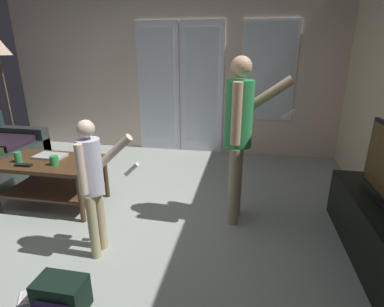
{
  "coord_description": "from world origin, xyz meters",
  "views": [
    {
      "loc": [
        1.25,
        -2.28,
        1.62
      ],
      "look_at": [
        0.79,
        0.17,
        0.75
      ],
      "focal_mm": 27.98,
      "sensor_mm": 36.0,
      "label": 1
    }
  ],
  "objects_px": {
    "person_child": "(93,178)",
    "loose_keyboard": "(54,291)",
    "person_adult": "(240,128)",
    "tv_remote_black": "(23,165)",
    "laptop_closed": "(50,156)",
    "backpack": "(61,296)",
    "cup_near_edge": "(18,157)",
    "dvd_remote_slim": "(89,156)",
    "cup_by_laptop": "(54,160)",
    "coffee_table": "(51,173)"
  },
  "relations": [
    {
      "from": "dvd_remote_slim",
      "to": "tv_remote_black",
      "type": "bearing_deg",
      "value": 173.57
    },
    {
      "from": "loose_keyboard",
      "to": "cup_near_edge",
      "type": "xyz_separation_m",
      "value": [
        -1.04,
        1.06,
        0.56
      ]
    },
    {
      "from": "backpack",
      "to": "cup_near_edge",
      "type": "xyz_separation_m",
      "value": [
        -1.19,
        1.19,
        0.45
      ]
    },
    {
      "from": "person_child",
      "to": "loose_keyboard",
      "type": "distance_m",
      "value": 0.83
    },
    {
      "from": "laptop_closed",
      "to": "cup_by_laptop",
      "type": "distance_m",
      "value": 0.27
    },
    {
      "from": "cup_by_laptop",
      "to": "tv_remote_black",
      "type": "relative_size",
      "value": 0.56
    },
    {
      "from": "loose_keyboard",
      "to": "cup_by_laptop",
      "type": "relative_size",
      "value": 4.71
    },
    {
      "from": "coffee_table",
      "to": "person_child",
      "type": "xyz_separation_m",
      "value": [
        0.87,
        -0.68,
        0.31
      ]
    },
    {
      "from": "coffee_table",
      "to": "cup_by_laptop",
      "type": "xyz_separation_m",
      "value": [
        0.13,
        -0.1,
        0.19
      ]
    },
    {
      "from": "person_child",
      "to": "tv_remote_black",
      "type": "height_order",
      "value": "person_child"
    },
    {
      "from": "cup_near_edge",
      "to": "loose_keyboard",
      "type": "bearing_deg",
      "value": -45.64
    },
    {
      "from": "coffee_table",
      "to": "person_child",
      "type": "height_order",
      "value": "person_child"
    },
    {
      "from": "coffee_table",
      "to": "loose_keyboard",
      "type": "relative_size",
      "value": 2.32
    },
    {
      "from": "person_adult",
      "to": "tv_remote_black",
      "type": "bearing_deg",
      "value": -173.03
    },
    {
      "from": "person_child",
      "to": "tv_remote_black",
      "type": "relative_size",
      "value": 6.71
    },
    {
      "from": "cup_by_laptop",
      "to": "tv_remote_black",
      "type": "bearing_deg",
      "value": -161.54
    },
    {
      "from": "person_child",
      "to": "laptop_closed",
      "type": "relative_size",
      "value": 3.63
    },
    {
      "from": "person_adult",
      "to": "dvd_remote_slim",
      "type": "height_order",
      "value": "person_adult"
    },
    {
      "from": "person_adult",
      "to": "cup_near_edge",
      "type": "height_order",
      "value": "person_adult"
    },
    {
      "from": "person_adult",
      "to": "loose_keyboard",
      "type": "height_order",
      "value": "person_adult"
    },
    {
      "from": "person_child",
      "to": "loose_keyboard",
      "type": "bearing_deg",
      "value": -104.24
    },
    {
      "from": "coffee_table",
      "to": "cup_by_laptop",
      "type": "relative_size",
      "value": 10.93
    },
    {
      "from": "tv_remote_black",
      "to": "dvd_remote_slim",
      "type": "height_order",
      "value": "same"
    },
    {
      "from": "cup_by_laptop",
      "to": "tv_remote_black",
      "type": "height_order",
      "value": "cup_by_laptop"
    },
    {
      "from": "loose_keyboard",
      "to": "cup_by_laptop",
      "type": "distance_m",
      "value": 1.35
    },
    {
      "from": "person_child",
      "to": "backpack",
      "type": "bearing_deg",
      "value": -86.97
    },
    {
      "from": "coffee_table",
      "to": "laptop_closed",
      "type": "xyz_separation_m",
      "value": [
        -0.05,
        0.09,
        0.15
      ]
    },
    {
      "from": "tv_remote_black",
      "to": "dvd_remote_slim",
      "type": "xyz_separation_m",
      "value": [
        0.51,
        0.37,
        0.0
      ]
    },
    {
      "from": "laptop_closed",
      "to": "dvd_remote_slim",
      "type": "bearing_deg",
      "value": 14.47
    },
    {
      "from": "cup_near_edge",
      "to": "dvd_remote_slim",
      "type": "height_order",
      "value": "cup_near_edge"
    },
    {
      "from": "cup_by_laptop",
      "to": "person_adult",
      "type": "bearing_deg",
      "value": 5.11
    },
    {
      "from": "loose_keyboard",
      "to": "person_adult",
      "type": "bearing_deg",
      "value": 45.37
    },
    {
      "from": "laptop_closed",
      "to": "dvd_remote_slim",
      "type": "distance_m",
      "value": 0.42
    },
    {
      "from": "coffee_table",
      "to": "person_child",
      "type": "bearing_deg",
      "value": -37.78
    },
    {
      "from": "cup_near_edge",
      "to": "dvd_remote_slim",
      "type": "bearing_deg",
      "value": 23.17
    },
    {
      "from": "coffee_table",
      "to": "tv_remote_black",
      "type": "bearing_deg",
      "value": -128.34
    },
    {
      "from": "cup_by_laptop",
      "to": "coffee_table",
      "type": "bearing_deg",
      "value": 143.12
    },
    {
      "from": "laptop_closed",
      "to": "backpack",
      "type": "bearing_deg",
      "value": -52.8
    },
    {
      "from": "person_adult",
      "to": "loose_keyboard",
      "type": "xyz_separation_m",
      "value": [
        -1.21,
        -1.22,
        -0.93
      ]
    },
    {
      "from": "loose_keyboard",
      "to": "dvd_remote_slim",
      "type": "xyz_separation_m",
      "value": [
        -0.4,
        1.34,
        0.52
      ]
    },
    {
      "from": "person_child",
      "to": "laptop_closed",
      "type": "bearing_deg",
      "value": 140.27
    },
    {
      "from": "backpack",
      "to": "loose_keyboard",
      "type": "xyz_separation_m",
      "value": [
        -0.15,
        0.13,
        -0.1
      ]
    },
    {
      "from": "person_child",
      "to": "backpack",
      "type": "distance_m",
      "value": 0.83
    },
    {
      "from": "laptop_closed",
      "to": "person_adult",
      "type": "bearing_deg",
      "value": 1.51
    },
    {
      "from": "backpack",
      "to": "dvd_remote_slim",
      "type": "distance_m",
      "value": 1.62
    },
    {
      "from": "loose_keyboard",
      "to": "tv_remote_black",
      "type": "bearing_deg",
      "value": 133.24
    },
    {
      "from": "coffee_table",
      "to": "cup_near_edge",
      "type": "height_order",
      "value": "cup_near_edge"
    },
    {
      "from": "coffee_table",
      "to": "tv_remote_black",
      "type": "relative_size",
      "value": 6.07
    },
    {
      "from": "person_adult",
      "to": "backpack",
      "type": "height_order",
      "value": "person_adult"
    },
    {
      "from": "backpack",
      "to": "cup_by_laptop",
      "type": "relative_size",
      "value": 3.4
    }
  ]
}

